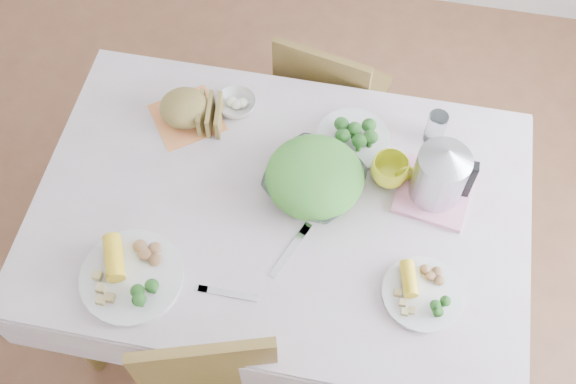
% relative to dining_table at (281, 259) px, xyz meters
% --- Properties ---
extents(floor, '(3.60, 3.60, 0.00)m').
position_rel_dining_table_xyz_m(floor, '(0.00, 0.00, -0.38)').
color(floor, brown).
rests_on(floor, ground).
extents(dining_table, '(1.40, 0.90, 0.75)m').
position_rel_dining_table_xyz_m(dining_table, '(0.00, 0.00, 0.00)').
color(dining_table, brown).
rests_on(dining_table, floor).
extents(tablecloth, '(1.50, 1.00, 0.01)m').
position_rel_dining_table_xyz_m(tablecloth, '(0.00, 0.00, 0.38)').
color(tablecloth, beige).
rests_on(tablecloth, dining_table).
extents(chair_far, '(0.45, 0.45, 0.84)m').
position_rel_dining_table_xyz_m(chair_far, '(0.07, 0.73, 0.09)').
color(chair_far, brown).
rests_on(chair_far, floor).
extents(salad_bowl, '(0.37, 0.37, 0.07)m').
position_rel_dining_table_xyz_m(salad_bowl, '(0.09, 0.08, 0.42)').
color(salad_bowl, white).
rests_on(salad_bowl, tablecloth).
extents(dinner_plate_left, '(0.32, 0.32, 0.02)m').
position_rel_dining_table_xyz_m(dinner_plate_left, '(-0.37, -0.32, 0.40)').
color(dinner_plate_left, white).
rests_on(dinner_plate_left, tablecloth).
extents(dinner_plate_right, '(0.25, 0.25, 0.02)m').
position_rel_dining_table_xyz_m(dinner_plate_right, '(0.45, -0.21, 0.40)').
color(dinner_plate_right, white).
rests_on(dinner_plate_right, tablecloth).
extents(broccoli_plate, '(0.31, 0.31, 0.02)m').
position_rel_dining_table_xyz_m(broccoli_plate, '(0.18, 0.28, 0.40)').
color(broccoli_plate, beige).
rests_on(broccoli_plate, tablecloth).
extents(napkin, '(0.29, 0.29, 0.00)m').
position_rel_dining_table_xyz_m(napkin, '(-0.37, 0.27, 0.39)').
color(napkin, '#EA8745').
rests_on(napkin, tablecloth).
extents(bread_loaf, '(0.19, 0.18, 0.10)m').
position_rel_dining_table_xyz_m(bread_loaf, '(-0.37, 0.27, 0.45)').
color(bread_loaf, olive).
rests_on(bread_loaf, napkin).
extents(fruit_bowl, '(0.16, 0.16, 0.04)m').
position_rel_dining_table_xyz_m(fruit_bowl, '(-0.22, 0.34, 0.41)').
color(fruit_bowl, white).
rests_on(fruit_bowl, tablecloth).
extents(yellow_mug, '(0.15, 0.15, 0.09)m').
position_rel_dining_table_xyz_m(yellow_mug, '(0.31, 0.16, 0.43)').
color(yellow_mug, yellow).
rests_on(yellow_mug, tablecloth).
extents(glass_tumbler, '(0.08, 0.08, 0.12)m').
position_rel_dining_table_xyz_m(glass_tumbler, '(0.43, 0.34, 0.45)').
color(glass_tumbler, white).
rests_on(glass_tumbler, tablecloth).
extents(pink_tray, '(0.25, 0.25, 0.02)m').
position_rel_dining_table_xyz_m(pink_tray, '(0.45, 0.13, 0.40)').
color(pink_tray, pink).
rests_on(pink_tray, tablecloth).
extents(electric_kettle, '(0.18, 0.18, 0.22)m').
position_rel_dining_table_xyz_m(electric_kettle, '(0.45, 0.13, 0.51)').
color(electric_kettle, '#B2B5BA').
rests_on(electric_kettle, pink_tray).
extents(fork_right, '(0.09, 0.19, 0.00)m').
position_rel_dining_table_xyz_m(fork_right, '(0.06, -0.14, 0.39)').
color(fork_right, silver).
rests_on(fork_right, tablecloth).
extents(knife, '(0.18, 0.02, 0.00)m').
position_rel_dining_table_xyz_m(knife, '(-0.09, -0.31, 0.39)').
color(knife, silver).
rests_on(knife, tablecloth).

